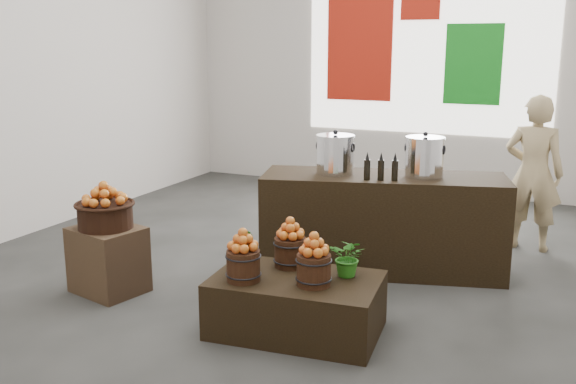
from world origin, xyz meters
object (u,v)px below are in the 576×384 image
at_px(counter, 383,223).
at_px(stock_pot_left, 335,156).
at_px(crate, 108,260).
at_px(display_table, 296,305).
at_px(shopper, 533,173).
at_px(stock_pot_center, 424,158).
at_px(wicker_basket, 105,216).

height_order(counter, stock_pot_left, stock_pot_left).
xyz_separation_m(crate, display_table, (1.67, -0.06, -0.07)).
xyz_separation_m(crate, shopper, (2.99, 2.58, 0.48)).
height_order(crate, counter, counter).
bearing_deg(stock_pot_center, crate, -145.40).
height_order(counter, stock_pot_center, stock_pot_center).
xyz_separation_m(counter, stock_pot_center, (0.32, 0.09, 0.59)).
distance_m(wicker_basket, shopper, 3.95).
height_order(wicker_basket, stock_pot_left, stock_pot_left).
bearing_deg(crate, stock_pot_center, 34.60).
xyz_separation_m(stock_pot_left, stock_pot_center, (0.73, 0.20, 0.00)).
xyz_separation_m(crate, stock_pot_center, (2.17, 1.50, 0.75)).
distance_m(counter, shopper, 1.66).
height_order(display_table, counter, counter).
relative_size(crate, shopper, 0.36).
distance_m(crate, shopper, 3.98).
distance_m(crate, stock_pot_center, 2.74).
xyz_separation_m(crate, counter, (1.85, 1.41, 0.16)).
height_order(crate, wicker_basket, wicker_basket).
bearing_deg(stock_pot_left, shopper, 39.80).
bearing_deg(shopper, stock_pot_left, 43.70).
bearing_deg(counter, stock_pot_left, -180.00).
bearing_deg(stock_pot_left, display_table, -80.39).
relative_size(wicker_basket, counter, 0.21).
bearing_deg(counter, stock_pot_center, -0.00).
relative_size(counter, stock_pot_center, 6.47).
height_order(stock_pot_center, shopper, shopper).
bearing_deg(display_table, crate, 172.18).
bearing_deg(crate, display_table, -1.95).
height_order(wicker_basket, stock_pot_center, stock_pot_center).
bearing_deg(stock_pot_center, wicker_basket, -145.40).
bearing_deg(shopper, crate, 44.75).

